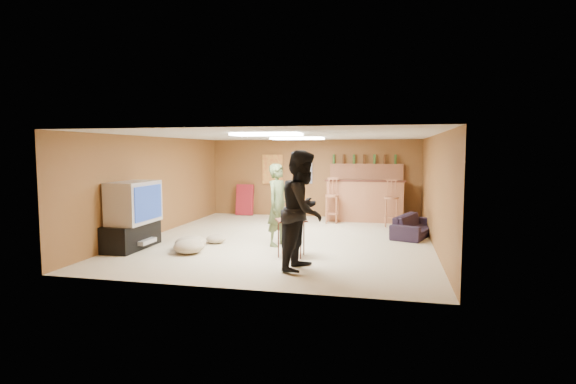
% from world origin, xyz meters
% --- Properties ---
extents(ground, '(7.00, 7.00, 0.00)m').
position_xyz_m(ground, '(0.00, 0.00, 0.00)').
color(ground, beige).
rests_on(ground, ground).
extents(ceiling, '(6.00, 7.00, 0.02)m').
position_xyz_m(ceiling, '(0.00, 0.00, 2.20)').
color(ceiling, silver).
rests_on(ceiling, ground).
extents(wall_back, '(6.00, 0.02, 2.20)m').
position_xyz_m(wall_back, '(0.00, 3.50, 1.10)').
color(wall_back, brown).
rests_on(wall_back, ground).
extents(wall_front, '(6.00, 0.02, 2.20)m').
position_xyz_m(wall_front, '(0.00, -3.50, 1.10)').
color(wall_front, brown).
rests_on(wall_front, ground).
extents(wall_left, '(0.02, 7.00, 2.20)m').
position_xyz_m(wall_left, '(-3.00, 0.00, 1.10)').
color(wall_left, brown).
rests_on(wall_left, ground).
extents(wall_right, '(0.02, 7.00, 2.20)m').
position_xyz_m(wall_right, '(3.00, 0.00, 1.10)').
color(wall_right, brown).
rests_on(wall_right, ground).
extents(tv_stand, '(0.55, 1.30, 0.50)m').
position_xyz_m(tv_stand, '(-2.72, -1.50, 0.25)').
color(tv_stand, black).
rests_on(tv_stand, ground).
extents(dvd_box, '(0.35, 0.50, 0.08)m').
position_xyz_m(dvd_box, '(-2.50, -1.50, 0.15)').
color(dvd_box, '#B2B2B7').
rests_on(dvd_box, tv_stand).
extents(tv_body, '(0.60, 1.10, 0.80)m').
position_xyz_m(tv_body, '(-2.65, -1.50, 0.90)').
color(tv_body, '#B2B2B7').
rests_on(tv_body, tv_stand).
extents(tv_screen, '(0.02, 0.95, 0.65)m').
position_xyz_m(tv_screen, '(-2.34, -1.50, 0.90)').
color(tv_screen, navy).
rests_on(tv_screen, tv_body).
extents(bar_counter, '(2.00, 0.60, 1.10)m').
position_xyz_m(bar_counter, '(1.50, 2.95, 0.55)').
color(bar_counter, '#9D5A39').
rests_on(bar_counter, ground).
extents(bar_lip, '(2.10, 0.12, 0.05)m').
position_xyz_m(bar_lip, '(1.50, 2.70, 1.10)').
color(bar_lip, '#452016').
rests_on(bar_lip, bar_counter).
extents(bar_shelf, '(2.00, 0.18, 0.05)m').
position_xyz_m(bar_shelf, '(1.50, 3.40, 1.50)').
color(bar_shelf, '#9D5A39').
rests_on(bar_shelf, bar_backing).
extents(bar_backing, '(2.00, 0.14, 0.60)m').
position_xyz_m(bar_backing, '(1.50, 3.42, 1.20)').
color(bar_backing, '#9D5A39').
rests_on(bar_backing, bar_counter).
extents(poster_left, '(0.60, 0.03, 0.85)m').
position_xyz_m(poster_left, '(-1.20, 3.46, 1.35)').
color(poster_left, '#BF3F26').
rests_on(poster_left, wall_back).
extents(poster_right, '(0.55, 0.03, 0.80)m').
position_xyz_m(poster_right, '(-0.30, 3.46, 1.35)').
color(poster_right, '#334C99').
rests_on(poster_right, wall_back).
extents(folding_chair_stack, '(0.50, 0.26, 0.91)m').
position_xyz_m(folding_chair_stack, '(-2.00, 3.30, 0.45)').
color(folding_chair_stack, maroon).
rests_on(folding_chair_stack, ground).
extents(ceiling_panel_front, '(1.20, 0.60, 0.04)m').
position_xyz_m(ceiling_panel_front, '(0.00, -1.50, 2.17)').
color(ceiling_panel_front, white).
rests_on(ceiling_panel_front, ceiling).
extents(ceiling_panel_back, '(1.20, 0.60, 0.04)m').
position_xyz_m(ceiling_panel_back, '(0.00, 1.20, 2.17)').
color(ceiling_panel_back, white).
rests_on(ceiling_panel_back, ceiling).
extents(person_olive, '(0.58, 0.70, 1.63)m').
position_xyz_m(person_olive, '(-0.01, -0.61, 0.82)').
color(person_olive, '#4C5B35').
rests_on(person_olive, ground).
extents(person_black, '(0.86, 1.02, 1.89)m').
position_xyz_m(person_black, '(0.80, -2.26, 0.95)').
color(person_black, black).
rests_on(person_black, ground).
extents(sofa, '(1.12, 1.71, 0.47)m').
position_xyz_m(sofa, '(2.70, 1.02, 0.23)').
color(sofa, black).
rests_on(sofa, ground).
extents(tray_table, '(0.64, 0.59, 0.67)m').
position_xyz_m(tray_table, '(0.44, -1.47, 0.33)').
color(tray_table, '#452016').
rests_on(tray_table, ground).
extents(cup_red_near, '(0.11, 0.11, 0.12)m').
position_xyz_m(cup_red_near, '(0.33, -1.45, 0.73)').
color(cup_red_near, '#A30A1E').
rests_on(cup_red_near, tray_table).
extents(cup_red_far, '(0.09, 0.09, 0.11)m').
position_xyz_m(cup_red_far, '(0.52, -1.54, 0.72)').
color(cup_red_far, '#A30A1E').
rests_on(cup_red_far, tray_table).
extents(cup_blue, '(0.10, 0.10, 0.10)m').
position_xyz_m(cup_blue, '(0.56, -1.38, 0.72)').
color(cup_blue, navy).
rests_on(cup_blue, tray_table).
extents(bar_stool_left, '(0.37, 0.37, 1.16)m').
position_xyz_m(bar_stool_left, '(0.68, 2.39, 0.58)').
color(bar_stool_left, '#9D5A39').
rests_on(bar_stool_left, ground).
extents(bar_stool_right, '(0.37, 0.37, 1.11)m').
position_xyz_m(bar_stool_right, '(2.19, 2.16, 0.55)').
color(bar_stool_right, '#9D5A39').
rests_on(bar_stool_right, ground).
extents(cushion_near_tv, '(0.62, 0.62, 0.26)m').
position_xyz_m(cushion_near_tv, '(-1.56, -1.37, 0.13)').
color(cushion_near_tv, tan).
rests_on(cushion_near_tv, ground).
extents(cushion_mid, '(0.43, 0.43, 0.18)m').
position_xyz_m(cushion_mid, '(-1.32, -0.67, 0.09)').
color(cushion_mid, tan).
rests_on(cushion_mid, ground).
extents(cushion_far, '(0.71, 0.71, 0.25)m').
position_xyz_m(cushion_far, '(-1.46, -1.65, 0.13)').
color(cushion_far, tan).
rests_on(cushion_far, ground).
extents(bottle_row, '(1.76, 0.08, 0.26)m').
position_xyz_m(bottle_row, '(1.44, 3.38, 1.65)').
color(bottle_row, '#3F7233').
rests_on(bottle_row, bar_shelf).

